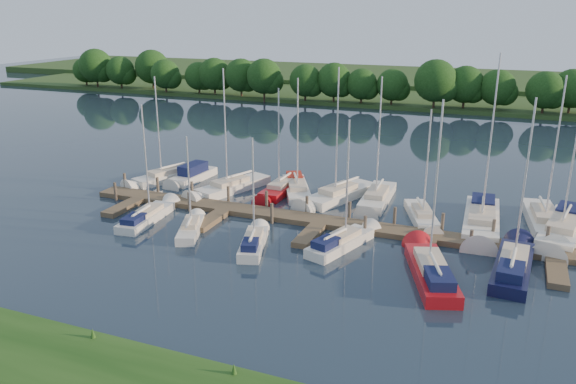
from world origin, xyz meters
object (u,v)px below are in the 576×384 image
at_px(dock, 319,225).
at_px(sailboat_n_0, 164,178).
at_px(sailboat_s_2, 254,243).
at_px(motorboat, 192,177).
at_px(sailboat_n_5, 337,197).

relative_size(dock, sailboat_n_0, 3.92).
height_order(dock, sailboat_s_2, sailboat_s_2).
bearing_deg(motorboat, dock, 160.29).
height_order(sailboat_n_5, sailboat_s_2, sailboat_n_5).
bearing_deg(sailboat_s_2, motorboat, 118.03).
bearing_deg(dock, sailboat_s_2, -119.05).
height_order(dock, motorboat, motorboat).
distance_m(sailboat_n_0, sailboat_s_2, 18.12).
height_order(motorboat, sailboat_s_2, sailboat_s_2).
xyz_separation_m(motorboat, sailboat_n_5, (14.43, -0.35, -0.11)).
height_order(dock, sailboat_n_5, sailboat_n_5).
xyz_separation_m(sailboat_n_0, sailboat_n_5, (16.79, 0.79, 0.00)).
bearing_deg(dock, motorboat, 155.61).
xyz_separation_m(sailboat_n_0, motorboat, (2.36, 1.13, 0.11)).
distance_m(motorboat, sailboat_n_5, 14.43).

